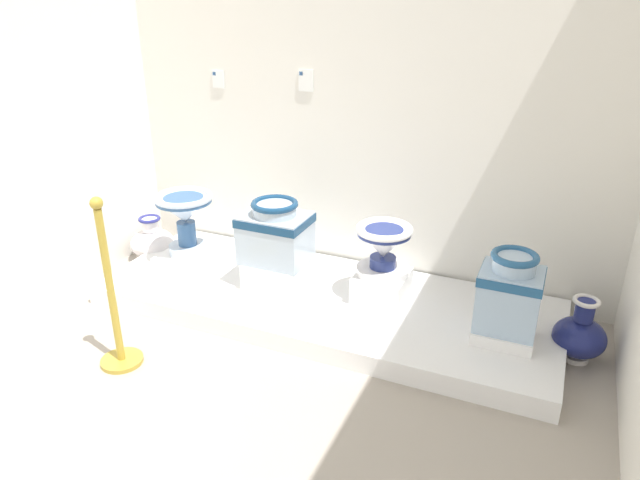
{
  "coord_description": "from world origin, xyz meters",
  "views": [
    {
      "loc": [
        2.88,
        -0.37,
        1.84
      ],
      "look_at": [
        1.61,
        2.51,
        0.47
      ],
      "focal_mm": 32.67,
      "sensor_mm": 36.0,
      "label": 1
    }
  ],
  "objects_px": {
    "antique_toilet_rightmost": "(510,291)",
    "stanchion_post_near_left": "(114,312)",
    "plinth_block_squat_floral": "(382,285)",
    "antique_toilet_central_ornate": "(185,212)",
    "info_placard_first": "(218,79)",
    "info_placard_second": "(306,80)",
    "plinth_block_leftmost": "(277,272)",
    "plinth_block_central_ornate": "(189,257)",
    "decorative_vase_corner": "(152,242)",
    "antique_toilet_squat_floral": "(384,244)",
    "decorative_vase_spare": "(580,335)",
    "plinth_block_rightmost": "(504,332)",
    "antique_toilet_leftmost": "(275,231)"
  },
  "relations": [
    {
      "from": "antique_toilet_rightmost",
      "to": "plinth_block_squat_floral",
      "type": "bearing_deg",
      "value": 167.92
    },
    {
      "from": "antique_toilet_central_ornate",
      "to": "plinth_block_squat_floral",
      "type": "relative_size",
      "value": 1.32
    },
    {
      "from": "info_placard_first",
      "to": "decorative_vase_corner",
      "type": "relative_size",
      "value": 0.36
    },
    {
      "from": "antique_toilet_leftmost",
      "to": "decorative_vase_corner",
      "type": "bearing_deg",
      "value": 170.92
    },
    {
      "from": "antique_toilet_rightmost",
      "to": "stanchion_post_near_left",
      "type": "bearing_deg",
      "value": -154.76
    },
    {
      "from": "decorative_vase_corner",
      "to": "plinth_block_squat_floral",
      "type": "bearing_deg",
      "value": -2.76
    },
    {
      "from": "info_placard_second",
      "to": "plinth_block_leftmost",
      "type": "bearing_deg",
      "value": -86.25
    },
    {
      "from": "antique_toilet_central_ornate",
      "to": "antique_toilet_squat_floral",
      "type": "relative_size",
      "value": 1.26
    },
    {
      "from": "plinth_block_central_ornate",
      "to": "decorative_vase_corner",
      "type": "xyz_separation_m",
      "value": [
        -0.42,
        0.13,
        -0.01
      ]
    },
    {
      "from": "info_placard_first",
      "to": "info_placard_second",
      "type": "height_order",
      "value": "info_placard_second"
    },
    {
      "from": "antique_toilet_central_ornate",
      "to": "stanchion_post_near_left",
      "type": "distance_m",
      "value": 1.03
    },
    {
      "from": "plinth_block_squat_floral",
      "to": "stanchion_post_near_left",
      "type": "bearing_deg",
      "value": -137.18
    },
    {
      "from": "plinth_block_leftmost",
      "to": "info_placard_second",
      "type": "distance_m",
      "value": 1.22
    },
    {
      "from": "plinth_block_squat_floral",
      "to": "plinth_block_leftmost",
      "type": "bearing_deg",
      "value": -171.97
    },
    {
      "from": "antique_toilet_squat_floral",
      "to": "stanchion_post_near_left",
      "type": "height_order",
      "value": "stanchion_post_near_left"
    },
    {
      "from": "decorative_vase_corner",
      "to": "stanchion_post_near_left",
      "type": "height_order",
      "value": "stanchion_post_near_left"
    },
    {
      "from": "antique_toilet_central_ornate",
      "to": "plinth_block_rightmost",
      "type": "height_order",
      "value": "antique_toilet_central_ornate"
    },
    {
      "from": "plinth_block_central_ornate",
      "to": "plinth_block_rightmost",
      "type": "distance_m",
      "value": 2.1
    },
    {
      "from": "plinth_block_leftmost",
      "to": "antique_toilet_rightmost",
      "type": "relative_size",
      "value": 0.79
    },
    {
      "from": "plinth_block_leftmost",
      "to": "antique_toilet_squat_floral",
      "type": "height_order",
      "value": "antique_toilet_squat_floral"
    },
    {
      "from": "info_placard_first",
      "to": "decorative_vase_corner",
      "type": "xyz_separation_m",
      "value": [
        -0.43,
        -0.35,
        -1.13
      ]
    },
    {
      "from": "plinth_block_rightmost",
      "to": "antique_toilet_rightmost",
      "type": "xyz_separation_m",
      "value": [
        0.0,
        0.0,
        0.25
      ]
    },
    {
      "from": "plinth_block_squat_floral",
      "to": "antique_toilet_rightmost",
      "type": "relative_size",
      "value": 0.74
    },
    {
      "from": "stanchion_post_near_left",
      "to": "info_placard_second",
      "type": "bearing_deg",
      "value": 74.25
    },
    {
      "from": "decorative_vase_spare",
      "to": "stanchion_post_near_left",
      "type": "relative_size",
      "value": 0.39
    },
    {
      "from": "plinth_block_leftmost",
      "to": "plinth_block_squat_floral",
      "type": "relative_size",
      "value": 1.07
    },
    {
      "from": "decorative_vase_spare",
      "to": "stanchion_post_near_left",
      "type": "bearing_deg",
      "value": -155.49
    },
    {
      "from": "plinth_block_leftmost",
      "to": "antique_toilet_leftmost",
      "type": "bearing_deg",
      "value": 0.0
    },
    {
      "from": "antique_toilet_central_ornate",
      "to": "info_placard_first",
      "type": "distance_m",
      "value": 0.93
    },
    {
      "from": "plinth_block_central_ornate",
      "to": "antique_toilet_central_ornate",
      "type": "relative_size",
      "value": 0.87
    },
    {
      "from": "plinth_block_leftmost",
      "to": "info_placard_first",
      "type": "distance_m",
      "value": 1.38
    },
    {
      "from": "plinth_block_rightmost",
      "to": "info_placard_first",
      "type": "xyz_separation_m",
      "value": [
        -2.08,
        0.6,
        1.12
      ]
    },
    {
      "from": "plinth_block_leftmost",
      "to": "decorative_vase_spare",
      "type": "relative_size",
      "value": 0.93
    },
    {
      "from": "antique_toilet_leftmost",
      "to": "info_placard_first",
      "type": "xyz_separation_m",
      "value": [
        -0.69,
        0.53,
        0.79
      ]
    },
    {
      "from": "plinth_block_rightmost",
      "to": "stanchion_post_near_left",
      "type": "distance_m",
      "value": 2.04
    },
    {
      "from": "antique_toilet_leftmost",
      "to": "antique_toilet_squat_floral",
      "type": "distance_m",
      "value": 0.67
    },
    {
      "from": "plinth_block_rightmost",
      "to": "decorative_vase_spare",
      "type": "bearing_deg",
      "value": 20.76
    },
    {
      "from": "info_placard_second",
      "to": "antique_toilet_rightmost",
      "type": "bearing_deg",
      "value": -22.68
    },
    {
      "from": "antique_toilet_leftmost",
      "to": "plinth_block_squat_floral",
      "type": "height_order",
      "value": "antique_toilet_leftmost"
    },
    {
      "from": "antique_toilet_rightmost",
      "to": "info_placard_first",
      "type": "xyz_separation_m",
      "value": [
        -2.08,
        0.6,
        0.87
      ]
    },
    {
      "from": "antique_toilet_rightmost",
      "to": "info_placard_first",
      "type": "bearing_deg",
      "value": 163.98
    },
    {
      "from": "plinth_block_squat_floral",
      "to": "info_placard_first",
      "type": "bearing_deg",
      "value": 161.89
    },
    {
      "from": "antique_toilet_central_ornate",
      "to": "info_placard_first",
      "type": "height_order",
      "value": "info_placard_first"
    },
    {
      "from": "antique_toilet_rightmost",
      "to": "decorative_vase_corner",
      "type": "relative_size",
      "value": 1.31
    },
    {
      "from": "plinth_block_squat_floral",
      "to": "decorative_vase_corner",
      "type": "height_order",
      "value": "decorative_vase_corner"
    },
    {
      "from": "antique_toilet_central_ornate",
      "to": "antique_toilet_rightmost",
      "type": "distance_m",
      "value": 2.1
    },
    {
      "from": "antique_toilet_squat_floral",
      "to": "decorative_vase_spare",
      "type": "relative_size",
      "value": 0.9
    },
    {
      "from": "info_placard_second",
      "to": "stanchion_post_near_left",
      "type": "relative_size",
      "value": 0.15
    },
    {
      "from": "antique_toilet_leftmost",
      "to": "info_placard_second",
      "type": "relative_size",
      "value": 2.98
    },
    {
      "from": "antique_toilet_leftmost",
      "to": "plinth_block_squat_floral",
      "type": "relative_size",
      "value": 1.28
    }
  ]
}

